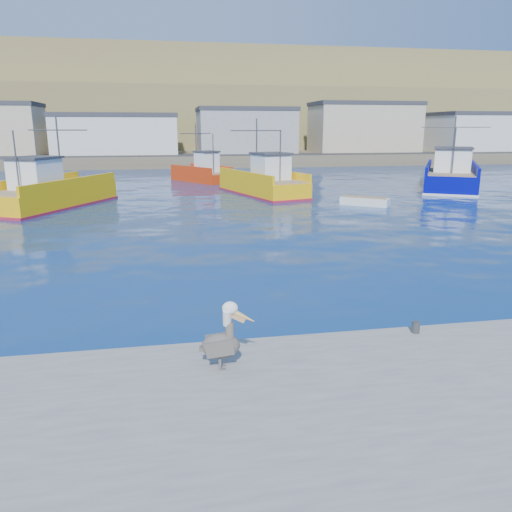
{
  "coord_description": "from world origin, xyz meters",
  "views": [
    {
      "loc": [
        -3.09,
        -14.25,
        5.53
      ],
      "look_at": [
        -0.02,
        2.6,
        1.13
      ],
      "focal_mm": 35.0,
      "sensor_mm": 36.0,
      "label": 1
    }
  ],
  "objects": [
    {
      "name": "ground",
      "position": [
        0.0,
        0.0,
        0.0
      ],
      "size": [
        260.0,
        260.0,
        0.0
      ],
      "primitive_type": "plane",
      "color": "navy",
      "rests_on": "ground"
    },
    {
      "name": "dock_bollards",
      "position": [
        0.6,
        -3.4,
        0.65
      ],
      "size": [
        36.2,
        0.2,
        0.3
      ],
      "color": "#4C4C4C",
      "rests_on": "dock"
    },
    {
      "name": "far_shore",
      "position": [
        0.0,
        109.2,
        8.98
      ],
      "size": [
        200.0,
        81.0,
        24.0
      ],
      "color": "brown",
      "rests_on": "ground"
    },
    {
      "name": "trawler_yellow_a",
      "position": [
        -11.16,
        23.34,
        1.02
      ],
      "size": [
        8.21,
        11.4,
        6.47
      ],
      "color": "#F4B20A",
      "rests_on": "ground"
    },
    {
      "name": "trawler_yellow_b",
      "position": [
        5.17,
        27.56,
        0.99
      ],
      "size": [
        6.45,
        10.96,
        6.4
      ],
      "color": "#F4B20A",
      "rests_on": "ground"
    },
    {
      "name": "trawler_blue",
      "position": [
        23.29,
        28.78,
        1.11
      ],
      "size": [
        10.21,
        13.13,
        6.68
      ],
      "color": "#000380",
      "rests_on": "ground"
    },
    {
      "name": "boat_orange",
      "position": [
        0.87,
        39.24,
        0.99
      ],
      "size": [
        6.28,
        7.82,
        5.97
      ],
      "color": "red",
      "rests_on": "ground"
    },
    {
      "name": "skiff_mid",
      "position": [
        11.37,
        20.3,
        0.24
      ],
      "size": [
        3.52,
        3.11,
        0.76
      ],
      "color": "silver",
      "rests_on": "ground"
    },
    {
      "name": "pelican",
      "position": [
        -2.02,
        -4.42,
        1.14
      ],
      "size": [
        1.22,
        0.57,
        1.51
      ],
      "color": "#595451",
      "rests_on": "dock"
    }
  ]
}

